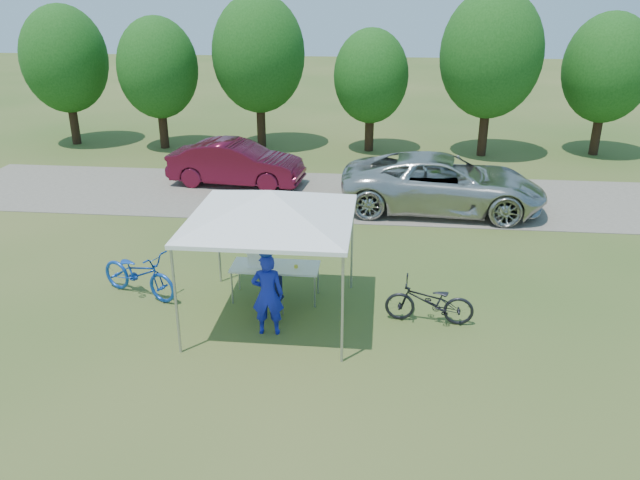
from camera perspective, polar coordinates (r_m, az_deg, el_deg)
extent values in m
plane|color=#2D5119|center=(12.96, -4.21, -7.00)|extent=(100.00, 100.00, 0.00)
cube|color=gray|center=(20.24, -0.33, 4.12)|extent=(24.00, 5.00, 0.02)
cylinder|color=#A5A5AA|center=(11.54, -13.04, -5.55)|extent=(0.05, 0.05, 2.10)
cylinder|color=#A5A5AA|center=(10.98, 2.06, -6.45)|extent=(0.05, 0.05, 2.10)
cylinder|color=#A5A5AA|center=(14.14, -9.28, 0.07)|extent=(0.05, 0.05, 2.10)
cylinder|color=#A5A5AA|center=(13.69, 2.94, -0.42)|extent=(0.05, 0.05, 2.10)
cube|color=white|center=(12.06, -4.49, 1.90)|extent=(3.15, 3.15, 0.08)
pyramid|color=white|center=(11.87, -4.58, 4.57)|extent=(4.53, 4.53, 0.55)
cylinder|color=#382314|center=(28.83, -21.57, 10.03)|extent=(0.36, 0.36, 1.89)
ellipsoid|color=#144711|center=(28.46, -22.31, 15.05)|extent=(3.46, 3.46, 4.32)
cylinder|color=#382314|center=(26.99, -14.13, 10.00)|extent=(0.36, 0.36, 1.75)
ellipsoid|color=#144711|center=(26.61, -14.62, 14.99)|extent=(3.20, 3.20, 4.00)
cylinder|color=#382314|center=(26.46, -5.40, 10.64)|extent=(0.36, 0.36, 2.03)
ellipsoid|color=#144711|center=(26.04, -5.63, 16.58)|extent=(3.71, 3.71, 4.64)
cylinder|color=#382314|center=(25.82, 4.53, 9.90)|extent=(0.36, 0.36, 1.61)
ellipsoid|color=#144711|center=(25.44, 4.68, 14.71)|extent=(2.94, 2.94, 3.68)
cylinder|color=#382314|center=(25.76, 14.72, 9.77)|extent=(0.36, 0.36, 2.10)
ellipsoid|color=#144711|center=(25.33, 15.37, 16.06)|extent=(3.84, 3.84, 4.80)
cylinder|color=#382314|center=(27.40, 23.96, 9.02)|extent=(0.36, 0.36, 1.82)
ellipsoid|color=#144711|center=(27.02, 24.79, 14.09)|extent=(3.33, 3.33, 4.16)
cube|color=white|center=(13.36, -4.11, -2.45)|extent=(1.87, 0.78, 0.04)
cylinder|color=#A5A5AA|center=(13.41, -8.04, -4.36)|extent=(0.04, 0.04, 0.73)
cylinder|color=#A5A5AA|center=(13.11, -0.49, -4.76)|extent=(0.04, 0.04, 0.73)
cylinder|color=#A5A5AA|center=(13.99, -7.41, -3.14)|extent=(0.04, 0.04, 0.73)
cylinder|color=#A5A5AA|center=(13.70, -0.18, -3.50)|extent=(0.04, 0.04, 0.73)
cube|color=black|center=(12.75, -4.56, -5.45)|extent=(0.51, 0.51, 0.04)
cube|color=black|center=(12.83, -4.42, -4.09)|extent=(0.44, 0.11, 0.44)
cylinder|color=#A5A5AA|center=(12.72, -5.55, -6.66)|extent=(0.02, 0.02, 0.39)
cylinder|color=#A5A5AA|center=(12.65, -3.81, -6.77)|extent=(0.02, 0.02, 0.39)
cylinder|color=#A5A5AA|center=(13.05, -5.22, -5.84)|extent=(0.02, 0.02, 0.39)
cylinder|color=#A5A5AA|center=(12.99, -3.52, -5.94)|extent=(0.02, 0.02, 0.39)
cube|color=white|center=(13.34, -5.51, -1.69)|extent=(0.48, 0.32, 0.32)
cube|color=white|center=(13.27, -5.54, -0.98)|extent=(0.50, 0.34, 0.04)
cylinder|color=yellow|center=(13.22, -2.21, -2.43)|extent=(0.08, 0.08, 0.06)
imported|color=#1620B5|center=(12.02, -4.81, -4.96)|extent=(0.65, 0.45, 1.68)
imported|color=#1343AD|center=(14.11, -16.25, -2.93)|extent=(2.12, 1.42, 1.05)
imported|color=black|center=(12.70, 9.97, -5.58)|extent=(1.80, 0.74, 0.93)
imported|color=beige|center=(19.00, 11.16, 5.12)|extent=(6.12, 3.06, 1.66)
imported|color=#560E21|center=(21.33, -7.66, 6.99)|extent=(4.64, 2.01, 1.48)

